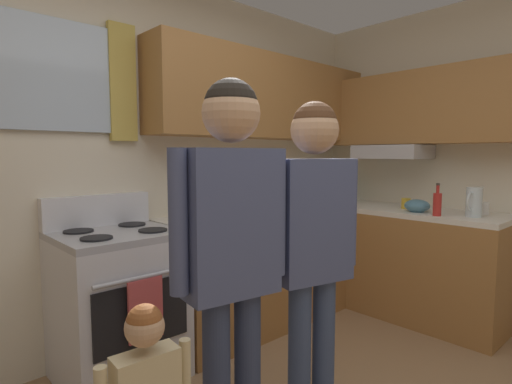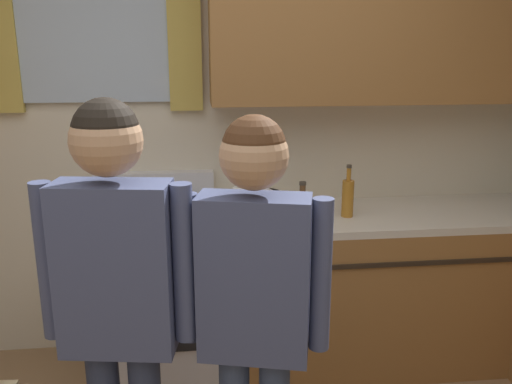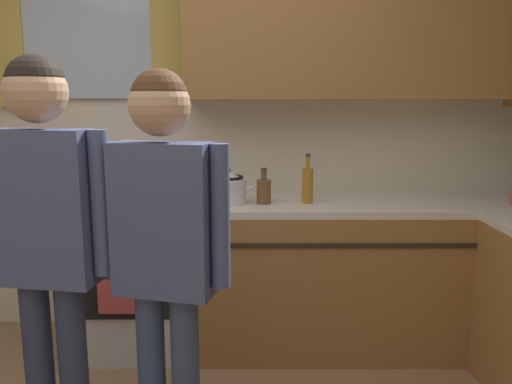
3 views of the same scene
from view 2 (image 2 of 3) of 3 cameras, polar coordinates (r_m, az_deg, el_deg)
back_wall_unit at (r=3.05m, az=-5.08°, el=9.71°), size 4.60×0.42×2.60m
kitchen_counter_run at (r=3.16m, az=22.85°, el=-11.22°), size 2.20×1.79×0.90m
stove_oven at (r=3.07m, az=-10.57°, el=-10.65°), size 0.68×0.67×1.10m
bottle_milk_white at (r=2.66m, az=-1.65°, el=-1.63°), size 0.08×0.08×0.31m
bottle_squat_brown at (r=2.86m, az=4.93°, el=-1.41°), size 0.08×0.08×0.21m
bottle_oil_amber at (r=2.93m, az=9.72°, el=-0.53°), size 0.06×0.06×0.29m
stovetop_kettle at (r=2.81m, az=1.05°, el=-1.28°), size 0.27×0.20×0.21m
adult_holding_child at (r=1.82m, az=-14.56°, el=-9.72°), size 0.51×0.22×1.64m
adult_in_plaid at (r=1.78m, az=-0.20°, el=-10.90°), size 0.48×0.23×1.59m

